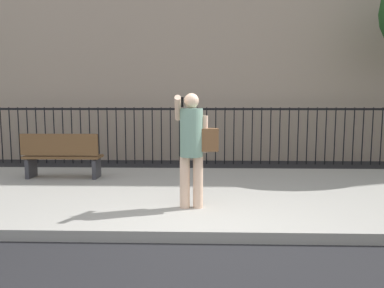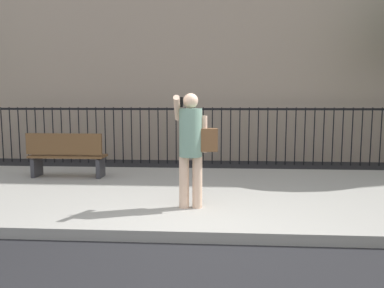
{
  "view_description": "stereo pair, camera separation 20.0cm",
  "coord_description": "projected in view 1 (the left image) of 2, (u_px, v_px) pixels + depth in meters",
  "views": [
    {
      "loc": [
        0.02,
        -4.35,
        1.74
      ],
      "look_at": [
        -0.15,
        1.35,
        1.09
      ],
      "focal_mm": 34.22,
      "sensor_mm": 36.0,
      "label": 1
    },
    {
      "loc": [
        0.22,
        -4.34,
        1.74
      ],
      "look_at": [
        -0.15,
        1.35,
        1.09
      ],
      "focal_mm": 34.22,
      "sensor_mm": 36.0,
      "label": 2
    }
  ],
  "objects": [
    {
      "name": "ground_plane",
      "position": [
        201.0,
        244.0,
        4.52
      ],
      "size": [
        60.0,
        60.0,
        0.0
      ],
      "primitive_type": "plane",
      "color": "black"
    },
    {
      "name": "iron_fence",
      "position": [
        202.0,
        128.0,
        10.26
      ],
      "size": [
        12.03,
        0.04,
        1.6
      ],
      "color": "black",
      "rests_on": "ground"
    },
    {
      "name": "pedestrian_on_phone",
      "position": [
        193.0,
        142.0,
        5.44
      ],
      "size": [
        0.66,
        0.5,
        1.72
      ],
      "color": "beige",
      "rests_on": "sidewalk"
    },
    {
      "name": "street_bench",
      "position": [
        62.0,
        155.0,
        7.62
      ],
      "size": [
        1.6,
        0.45,
        0.95
      ],
      "color": "brown",
      "rests_on": "sidewalk"
    },
    {
      "name": "sidewalk",
      "position": [
        201.0,
        194.0,
        6.7
      ],
      "size": [
        28.0,
        4.4,
        0.15
      ],
      "primitive_type": "cube",
      "color": "#9E9B93",
      "rests_on": "ground"
    }
  ]
}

